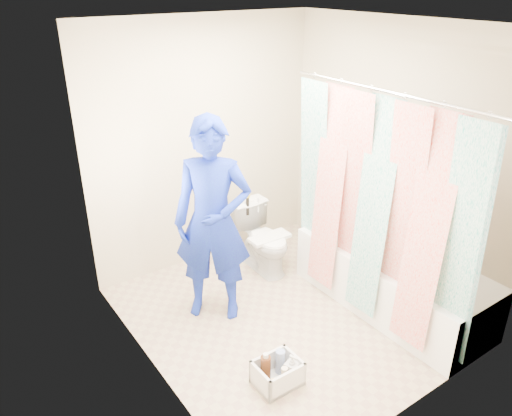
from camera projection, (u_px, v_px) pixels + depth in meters
floor at (285, 314)px, 4.36m from camera, size 2.60×2.60×0.00m
ceiling at (294, 23)px, 3.34m from camera, size 2.40×2.60×0.02m
wall_back at (205, 145)px, 4.81m from camera, size 2.40×0.02×2.40m
wall_front at (429, 259)px, 2.89m from camera, size 2.40×0.02×2.40m
wall_left at (144, 229)px, 3.23m from camera, size 0.02×2.60×2.40m
wall_right at (393, 158)px, 4.48m from camera, size 0.02×2.60×2.40m
bathtub at (392, 279)px, 4.38m from camera, size 0.70×1.75×0.50m
curtain_rod at (388, 92)px, 3.49m from camera, size 0.02×1.90×0.02m
shower_curtain at (374, 212)px, 3.89m from camera, size 0.06×1.75×1.80m
toilet at (263, 238)px, 4.92m from camera, size 0.39×0.66×0.66m
tank_lid at (270, 238)px, 4.82m from camera, size 0.41×0.19×0.03m
tank_internals at (250, 203)px, 4.90m from camera, size 0.16×0.05×0.22m
plumber at (213, 222)px, 4.05m from camera, size 0.76×0.73×1.75m
cleaning_caddy at (279, 373)px, 3.59m from camera, size 0.33×0.26×0.25m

